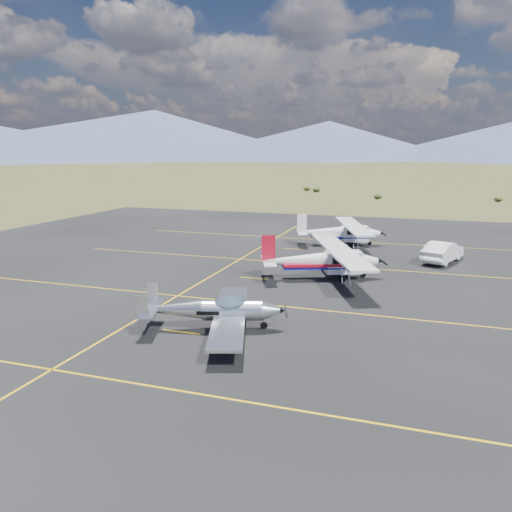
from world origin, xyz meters
The scene contains 6 objects.
ground centered at (0.00, 0.00, 0.00)m, with size 1600.00×1600.00×0.00m, color #383D1C.
apron centered at (0.00, 7.00, 0.00)m, with size 72.00×72.00×0.02m, color black.
aircraft_low_wing centered at (-1.53, -2.58, 0.99)m, with size 6.96×9.42×2.06m.
aircraft_cessna centered at (1.55, 8.90, 1.37)m, with size 8.70×11.82×3.08m.
aircraft_plain centered at (0.75, 21.58, 1.31)m, with size 7.91×11.51×2.94m.
sedan centered at (9.56, 17.11, 0.84)m, with size 1.76×5.05×1.66m, color white.
Camera 1 is at (7.75, -24.16, 8.69)m, focal length 35.00 mm.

